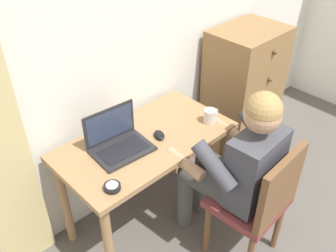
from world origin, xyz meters
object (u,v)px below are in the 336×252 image
desk (146,154)px  dresser (242,94)px  chair (259,201)px  person_seated (236,163)px  computer_mouse (159,135)px  coffee_mug (210,116)px  laptop (118,141)px  desk_clock (112,187)px

desk → dresser: 1.14m
dresser → chair: 1.15m
person_seated → chair: bearing=-87.0°
person_seated → computer_mouse: 0.50m
dresser → person_seated: 1.05m
desk → person_seated: person_seated is taller
desk → chair: 0.75m
desk → person_seated: size_ratio=0.91×
person_seated → coffee_mug: person_seated is taller
dresser → laptop: (-1.31, -0.05, 0.23)m
dresser → coffee_mug: dresser is taller
desk → desk_clock: desk_clock is taller
chair → computer_mouse: 0.71m
desk → dresser: size_ratio=0.99×
person_seated → desk: bearing=119.0°
dresser → desk_clock: size_ratio=12.42×
computer_mouse → desk: bearing=172.4°
desk → coffee_mug: coffee_mug is taller
coffee_mug → laptop: bearing=161.7°
dresser → laptop: bearing=-177.9°
computer_mouse → desk_clock: (-0.48, -0.16, -0.00)m
dresser → desk_clock: bearing=-169.0°
chair → desk_clock: chair is taller
dresser → chair: bearing=-137.9°
laptop → chair: bearing=-57.7°
desk → computer_mouse: (0.08, -0.05, 0.14)m
desk → laptop: bearing=166.0°
chair → person_seated: 0.26m
computer_mouse → desk_clock: 0.51m
person_seated → computer_mouse: bearing=113.9°
laptop → desk_clock: (-0.23, -0.25, -0.04)m
coffee_mug → desk_clock: bearing=-176.3°
desk_clock → coffee_mug: size_ratio=0.75×
computer_mouse → dresser: bearing=31.0°
desk_clock → coffee_mug: bearing=3.7°
chair → laptop: (-0.46, 0.72, 0.29)m
desk → person_seated: (0.28, -0.50, 0.07)m
desk → dresser: bearing=4.6°
dresser → chair: (-0.85, -0.77, -0.05)m
person_seated → laptop: size_ratio=3.39×
desk → computer_mouse: bearing=-31.2°
desk_clock → coffee_mug: coffee_mug is taller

